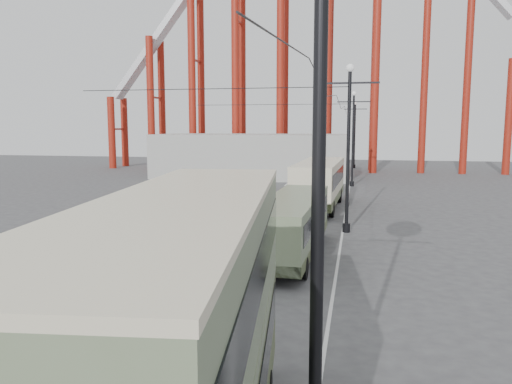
% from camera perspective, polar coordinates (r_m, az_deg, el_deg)
% --- Properties ---
extents(ground, '(160.00, 160.00, 0.00)m').
position_cam_1_polar(ground, '(13.32, -18.48, -19.54)').
color(ground, '#434345').
rests_on(ground, ground).
extents(road_markings, '(12.52, 120.00, 0.01)m').
position_cam_1_polar(road_markings, '(31.28, -1.59, -3.44)').
color(road_markings, silver).
rests_on(road_markings, ground).
extents(lamp_post_mid, '(3.20, 0.44, 9.32)m').
position_cam_1_polar(lamp_post_mid, '(28.22, 10.49, 4.80)').
color(lamp_post_mid, black).
rests_on(lamp_post_mid, ground).
extents(lamp_post_far, '(3.20, 0.44, 9.32)m').
position_cam_1_polar(lamp_post_far, '(50.21, 11.01, 5.96)').
color(lamp_post_far, black).
rests_on(lamp_post_far, ground).
extents(lamp_post_distant, '(3.20, 0.44, 9.32)m').
position_cam_1_polar(lamp_post_distant, '(72.20, 11.22, 6.41)').
color(lamp_post_distant, black).
rests_on(lamp_post_distant, ground).
extents(fairground_shed, '(22.00, 10.00, 5.00)m').
position_cam_1_polar(fairground_shed, '(58.57, -0.41, 4.18)').
color(fairground_shed, '#A6A7A1').
rests_on(fairground_shed, ground).
extents(double_decker_bus, '(3.39, 9.45, 4.96)m').
position_cam_1_polar(double_decker_bus, '(7.99, -8.02, -16.15)').
color(double_decker_bus, '#3C4726').
rests_on(double_decker_bus, ground).
extents(single_decker_green, '(2.57, 9.81, 2.75)m').
position_cam_1_polar(single_decker_green, '(22.87, 4.22, -3.61)').
color(single_decker_green, '#6C7B5A').
rests_on(single_decker_green, ground).
extents(single_decker_cream, '(3.19, 11.07, 3.41)m').
position_cam_1_polar(single_decker_cream, '(36.56, 7.25, 1.14)').
color(single_decker_cream, beige).
rests_on(single_decker_cream, ground).
extents(pedestrian, '(0.86, 0.76, 1.98)m').
position_cam_1_polar(pedestrian, '(20.76, 1.16, -6.35)').
color(pedestrian, black).
rests_on(pedestrian, ground).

